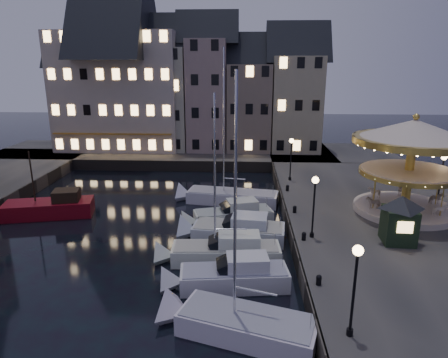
# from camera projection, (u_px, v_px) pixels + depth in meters

# --- Properties ---
(ground) EXTENTS (160.00, 160.00, 0.00)m
(ground) POSITION_uv_depth(u_px,v_px,m) (203.00, 259.00, 26.29)
(ground) COLOR black
(ground) RESTS_ON ground
(quay_east) EXTENTS (16.00, 56.00, 1.30)m
(quay_east) POSITION_uv_depth(u_px,v_px,m) (389.00, 220.00, 31.18)
(quay_east) COLOR #474442
(quay_east) RESTS_ON ground
(quay_north) EXTENTS (44.00, 12.00, 1.30)m
(quay_north) POSITION_uv_depth(u_px,v_px,m) (164.00, 155.00, 53.35)
(quay_north) COLOR #474442
(quay_north) RESTS_ON ground
(quaywall_e) EXTENTS (0.15, 44.00, 1.30)m
(quaywall_e) POSITION_uv_depth(u_px,v_px,m) (286.00, 218.00, 31.57)
(quaywall_e) COLOR #47423A
(quaywall_e) RESTS_ON ground
(quaywall_n) EXTENTS (48.00, 0.15, 1.30)m
(quaywall_n) POSITION_uv_depth(u_px,v_px,m) (171.00, 166.00, 47.50)
(quaywall_n) COLOR #47423A
(quaywall_n) RESTS_ON ground
(streetlamp_a) EXTENTS (0.44, 0.44, 4.17)m
(streetlamp_a) POSITION_uv_depth(u_px,v_px,m) (355.00, 278.00, 16.19)
(streetlamp_a) COLOR black
(streetlamp_a) RESTS_ON quay_east
(streetlamp_b) EXTENTS (0.44, 0.44, 4.17)m
(streetlamp_b) POSITION_uv_depth(u_px,v_px,m) (314.00, 198.00, 25.78)
(streetlamp_b) COLOR black
(streetlamp_b) RESTS_ON quay_east
(streetlamp_c) EXTENTS (0.44, 0.44, 4.17)m
(streetlamp_c) POSITION_uv_depth(u_px,v_px,m) (291.00, 153.00, 38.73)
(streetlamp_c) COLOR black
(streetlamp_c) RESTS_ON quay_east
(streetlamp_d) EXTENTS (0.44, 0.44, 4.17)m
(streetlamp_d) POSITION_uv_depth(u_px,v_px,m) (442.00, 172.00, 31.95)
(streetlamp_d) COLOR black
(streetlamp_d) RESTS_ON quay_east
(bollard_a) EXTENTS (0.30, 0.30, 0.57)m
(bollard_a) POSITION_uv_depth(u_px,v_px,m) (319.00, 279.00, 20.73)
(bollard_a) COLOR black
(bollard_a) RESTS_ON quay_east
(bollard_b) EXTENTS (0.30, 0.30, 0.57)m
(bollard_b) POSITION_uv_depth(u_px,v_px,m) (304.00, 236.00, 26.00)
(bollard_b) COLOR black
(bollard_b) RESTS_ON quay_east
(bollard_c) EXTENTS (0.30, 0.30, 0.57)m
(bollard_c) POSITION_uv_depth(u_px,v_px,m) (295.00, 209.00, 30.80)
(bollard_c) COLOR black
(bollard_c) RESTS_ON quay_east
(bollard_d) EXTENTS (0.30, 0.30, 0.57)m
(bollard_d) POSITION_uv_depth(u_px,v_px,m) (287.00, 188.00, 36.07)
(bollard_d) COLOR black
(bollard_d) RESTS_ON quay_east
(townhouse_na) EXTENTS (5.50, 8.00, 12.80)m
(townhouse_na) POSITION_uv_depth(u_px,v_px,m) (81.00, 99.00, 53.84)
(townhouse_na) COLOR gray
(townhouse_na) RESTS_ON quay_north
(townhouse_nb) EXTENTS (6.16, 8.00, 13.80)m
(townhouse_nb) POSITION_uv_depth(u_px,v_px,m) (120.00, 96.00, 53.44)
(townhouse_nb) COLOR slate
(townhouse_nb) RESTS_ON quay_north
(townhouse_nc) EXTENTS (6.82, 8.00, 14.80)m
(townhouse_nc) POSITION_uv_depth(u_px,v_px,m) (165.00, 92.00, 53.01)
(townhouse_nc) COLOR #A8A590
(townhouse_nc) RESTS_ON quay_north
(townhouse_nd) EXTENTS (5.50, 8.00, 15.80)m
(townhouse_nd) POSITION_uv_depth(u_px,v_px,m) (208.00, 88.00, 52.59)
(townhouse_nd) COLOR gray
(townhouse_nd) RESTS_ON quay_north
(townhouse_ne) EXTENTS (6.16, 8.00, 12.80)m
(townhouse_ne) POSITION_uv_depth(u_px,v_px,m) (249.00, 100.00, 52.74)
(townhouse_ne) COLOR #7D6C5E
(townhouse_ne) RESTS_ON quay_north
(townhouse_nf) EXTENTS (6.82, 8.00, 13.80)m
(townhouse_nf) POSITION_uv_depth(u_px,v_px,m) (295.00, 96.00, 52.31)
(townhouse_nf) COLOR tan
(townhouse_nf) RESTS_ON quay_north
(hotel_corner) EXTENTS (17.60, 9.00, 16.80)m
(hotel_corner) POSITION_uv_depth(u_px,v_px,m) (120.00, 84.00, 53.02)
(hotel_corner) COLOR #C0B3A5
(hotel_corner) RESTS_ON quay_north
(motorboat_a) EXTENTS (7.53, 4.49, 12.55)m
(motorboat_a) POSITION_uv_depth(u_px,v_px,m) (236.00, 323.00, 18.92)
(motorboat_a) COLOR silver
(motorboat_a) RESTS_ON ground
(motorboat_b) EXTENTS (7.27, 2.78, 2.15)m
(motorboat_b) POSITION_uv_depth(u_px,v_px,m) (227.00, 277.00, 22.82)
(motorboat_b) COLOR silver
(motorboat_b) RESTS_ON ground
(motorboat_c) EXTENTS (8.05, 2.44, 10.66)m
(motorboat_c) POSITION_uv_depth(u_px,v_px,m) (220.00, 252.00, 25.77)
(motorboat_c) COLOR silver
(motorboat_c) RESTS_ON ground
(motorboat_d) EXTENTS (7.74, 3.28, 2.15)m
(motorboat_d) POSITION_uv_depth(u_px,v_px,m) (233.00, 231.00, 29.09)
(motorboat_d) COLOR silver
(motorboat_d) RESTS_ON ground
(motorboat_e) EXTENTS (7.25, 3.86, 2.15)m
(motorboat_e) POSITION_uv_depth(u_px,v_px,m) (228.00, 217.00, 31.87)
(motorboat_e) COLOR silver
(motorboat_e) RESTS_ON ground
(motorboat_f) EXTENTS (9.36, 3.81, 12.38)m
(motorboat_f) POSITION_uv_depth(u_px,v_px,m) (226.00, 197.00, 36.85)
(motorboat_f) COLOR silver
(motorboat_f) RESTS_ON ground
(red_fishing_boat) EXTENTS (7.43, 3.93, 5.82)m
(red_fishing_boat) POSITION_uv_depth(u_px,v_px,m) (51.00, 208.00, 33.57)
(red_fishing_boat) COLOR maroon
(red_fishing_boat) RESTS_ON ground
(carousel) EXTENTS (8.69, 8.69, 7.60)m
(carousel) POSITION_uv_depth(u_px,v_px,m) (412.00, 149.00, 29.66)
(carousel) COLOR beige
(carousel) RESTS_ON quay_east
(ticket_kiosk) EXTENTS (3.05, 3.05, 3.57)m
(ticket_kiosk) POSITION_uv_depth(u_px,v_px,m) (401.00, 211.00, 25.20)
(ticket_kiosk) COLOR black
(ticket_kiosk) RESTS_ON quay_east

